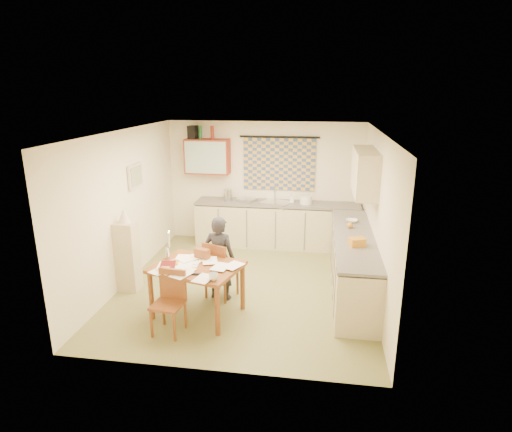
% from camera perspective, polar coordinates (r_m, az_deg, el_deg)
% --- Properties ---
extents(floor, '(4.00, 4.50, 0.02)m').
position_cam_1_polar(floor, '(7.16, -1.30, -9.30)').
color(floor, olive).
rests_on(floor, ground).
extents(ceiling, '(4.00, 4.50, 0.02)m').
position_cam_1_polar(ceiling, '(6.47, -1.45, 11.22)').
color(ceiling, white).
rests_on(ceiling, floor).
extents(wall_back, '(4.00, 0.02, 2.50)m').
position_cam_1_polar(wall_back, '(8.87, 1.15, 4.45)').
color(wall_back, '#F4E9C7').
rests_on(wall_back, floor).
extents(wall_front, '(4.00, 0.02, 2.50)m').
position_cam_1_polar(wall_front, '(4.62, -6.24, -7.29)').
color(wall_front, '#F4E9C7').
rests_on(wall_front, floor).
extents(wall_left, '(0.02, 4.50, 2.50)m').
position_cam_1_polar(wall_left, '(7.31, -17.08, 1.07)').
color(wall_left, '#F4E9C7').
rests_on(wall_left, floor).
extents(wall_right, '(0.02, 4.50, 2.50)m').
position_cam_1_polar(wall_right, '(6.67, 15.90, -0.30)').
color(wall_right, '#F4E9C7').
rests_on(wall_right, floor).
extents(window_blind, '(1.45, 0.03, 1.05)m').
position_cam_1_polar(window_blind, '(8.72, 3.10, 6.90)').
color(window_blind, '#354F7D').
rests_on(window_blind, wall_back).
extents(curtain_rod, '(1.60, 0.04, 0.04)m').
position_cam_1_polar(curtain_rod, '(8.63, 3.14, 10.48)').
color(curtain_rod, black).
rests_on(curtain_rod, wall_back).
extents(wall_cabinet, '(0.90, 0.34, 0.70)m').
position_cam_1_polar(wall_cabinet, '(8.82, -6.48, 7.91)').
color(wall_cabinet, maroon).
rests_on(wall_cabinet, wall_back).
extents(wall_cabinet_glass, '(0.84, 0.02, 0.64)m').
position_cam_1_polar(wall_cabinet_glass, '(8.66, -6.77, 7.74)').
color(wall_cabinet_glass, '#99B2A5').
rests_on(wall_cabinet_glass, wall_back).
extents(upper_cabinet_right, '(0.34, 1.30, 0.70)m').
position_cam_1_polar(upper_cabinet_right, '(7.04, 14.31, 5.73)').
color(upper_cabinet_right, tan).
rests_on(upper_cabinet_right, wall_right).
extents(framed_print, '(0.04, 0.50, 0.40)m').
position_cam_1_polar(framed_print, '(7.55, -15.81, 5.16)').
color(framed_print, beige).
rests_on(framed_print, wall_left).
extents(print_canvas, '(0.01, 0.42, 0.32)m').
position_cam_1_polar(print_canvas, '(7.54, -15.64, 5.16)').
color(print_canvas, beige).
rests_on(print_canvas, wall_left).
extents(counter_back, '(3.30, 0.62, 0.92)m').
position_cam_1_polar(counter_back, '(8.74, 2.82, -1.16)').
color(counter_back, tan).
rests_on(counter_back, floor).
extents(counter_right, '(0.62, 2.95, 0.92)m').
position_cam_1_polar(counter_right, '(7.01, 12.75, -6.16)').
color(counter_right, tan).
rests_on(counter_right, floor).
extents(stove, '(0.58, 0.58, 0.90)m').
position_cam_1_polar(stove, '(6.07, 13.38, -9.95)').
color(stove, white).
rests_on(stove, floor).
extents(sink, '(0.67, 0.61, 0.10)m').
position_cam_1_polar(sink, '(8.63, 2.70, 1.56)').
color(sink, silver).
rests_on(sink, counter_back).
extents(tap, '(0.03, 0.03, 0.28)m').
position_cam_1_polar(tap, '(8.76, 2.54, 3.01)').
color(tap, silver).
rests_on(tap, counter_back).
extents(dish_rack, '(0.44, 0.42, 0.06)m').
position_cam_1_polar(dish_rack, '(8.69, -1.21, 2.16)').
color(dish_rack, silver).
rests_on(dish_rack, counter_back).
extents(kettle, '(0.21, 0.21, 0.24)m').
position_cam_1_polar(kettle, '(8.74, -3.75, 2.82)').
color(kettle, silver).
rests_on(kettle, counter_back).
extents(mixing_bowl, '(0.31, 0.31, 0.16)m').
position_cam_1_polar(mixing_bowl, '(8.56, 6.68, 2.17)').
color(mixing_bowl, white).
rests_on(mixing_bowl, counter_back).
extents(soap_bottle, '(0.08, 0.08, 0.17)m').
position_cam_1_polar(soap_bottle, '(8.62, 4.83, 2.37)').
color(soap_bottle, white).
rests_on(soap_bottle, counter_back).
extents(bowl, '(0.23, 0.23, 0.05)m').
position_cam_1_polar(bowl, '(7.51, 12.65, -0.63)').
color(bowl, white).
rests_on(bowl, counter_right).
extents(orange_bag, '(0.26, 0.23, 0.12)m').
position_cam_1_polar(orange_bag, '(6.39, 13.31, -3.39)').
color(orange_bag, '#C17D20').
rests_on(orange_bag, counter_right).
extents(fruit_orange, '(0.10, 0.10, 0.10)m').
position_cam_1_polar(fruit_orange, '(7.17, 12.43, -1.20)').
color(fruit_orange, '#C17D20').
rests_on(fruit_orange, counter_right).
extents(speaker, '(0.18, 0.22, 0.26)m').
position_cam_1_polar(speaker, '(8.84, -8.43, 11.00)').
color(speaker, black).
rests_on(speaker, wall_cabinet).
extents(bottle_green, '(0.09, 0.09, 0.26)m').
position_cam_1_polar(bottle_green, '(8.80, -7.45, 11.01)').
color(bottle_green, '#195926').
rests_on(bottle_green, wall_cabinet).
extents(bottle_brown, '(0.08, 0.08, 0.26)m').
position_cam_1_polar(bottle_brown, '(8.73, -5.86, 11.02)').
color(bottle_brown, maroon).
rests_on(bottle_brown, wall_cabinet).
extents(dining_table, '(1.35, 1.16, 0.75)m').
position_cam_1_polar(dining_table, '(6.21, -7.76, -9.69)').
color(dining_table, brown).
rests_on(dining_table, floor).
extents(chair_far, '(0.53, 0.53, 0.91)m').
position_cam_1_polar(chair_far, '(6.70, -4.68, -8.48)').
color(chair_far, brown).
rests_on(chair_far, floor).
extents(chair_near, '(0.43, 0.43, 0.85)m').
position_cam_1_polar(chair_near, '(5.90, -11.52, -12.71)').
color(chair_near, brown).
rests_on(chair_near, floor).
extents(person, '(0.57, 0.45, 1.32)m').
position_cam_1_polar(person, '(6.52, -4.88, -5.61)').
color(person, black).
rests_on(person, floor).
extents(shelf_stand, '(0.32, 0.30, 1.13)m').
position_cam_1_polar(shelf_stand, '(7.11, -16.74, -5.18)').
color(shelf_stand, tan).
rests_on(shelf_stand, floor).
extents(lampshade, '(0.20, 0.20, 0.22)m').
position_cam_1_polar(lampshade, '(6.90, -17.20, 0.04)').
color(lampshade, beige).
rests_on(lampshade, shelf_stand).
extents(letter_rack, '(0.24, 0.17, 0.16)m').
position_cam_1_polar(letter_rack, '(6.23, -7.19, -5.05)').
color(letter_rack, brown).
rests_on(letter_rack, dining_table).
extents(mug, '(0.12, 0.12, 0.09)m').
position_cam_1_polar(mug, '(5.57, -5.70, -8.06)').
color(mug, white).
rests_on(mug, dining_table).
extents(magazine, '(0.35, 0.39, 0.03)m').
position_cam_1_polar(magazine, '(6.11, -12.67, -6.46)').
color(magazine, maroon).
rests_on(magazine, dining_table).
extents(book, '(0.32, 0.34, 0.02)m').
position_cam_1_polar(book, '(6.21, -11.54, -6.04)').
color(book, '#C17D20').
rests_on(book, dining_table).
extents(orange_box, '(0.12, 0.09, 0.04)m').
position_cam_1_polar(orange_box, '(5.97, -12.01, -6.91)').
color(orange_box, '#C17D20').
rests_on(orange_box, dining_table).
extents(eyeglasses, '(0.13, 0.05, 0.02)m').
position_cam_1_polar(eyeglasses, '(5.77, -8.06, -7.69)').
color(eyeglasses, black).
rests_on(eyeglasses, dining_table).
extents(candle_holder, '(0.06, 0.06, 0.18)m').
position_cam_1_polar(candle_holder, '(6.33, -11.74, -4.85)').
color(candle_holder, silver).
rests_on(candle_holder, dining_table).
extents(candle, '(0.03, 0.03, 0.22)m').
position_cam_1_polar(candle, '(6.25, -11.54, -3.14)').
color(candle, white).
rests_on(candle, dining_table).
extents(candle_flame, '(0.02, 0.02, 0.02)m').
position_cam_1_polar(candle_flame, '(6.23, -11.53, -2.01)').
color(candle_flame, '#FFCC66').
rests_on(candle_flame, dining_table).
extents(papers, '(1.27, 0.98, 0.03)m').
position_cam_1_polar(papers, '(6.05, -8.81, -6.46)').
color(papers, white).
rests_on(papers, dining_table).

